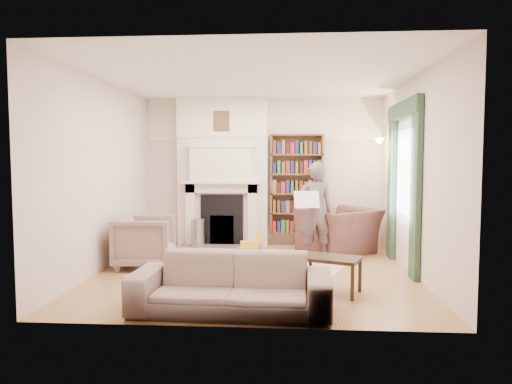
# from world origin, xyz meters

# --- Properties ---
(floor) EXTENTS (4.50, 4.50, 0.00)m
(floor) POSITION_xyz_m (0.00, 0.00, 0.00)
(floor) COLOR #97623C
(floor) RESTS_ON ground
(ceiling) EXTENTS (4.50, 4.50, 0.00)m
(ceiling) POSITION_xyz_m (0.00, 0.00, 2.80)
(ceiling) COLOR white
(ceiling) RESTS_ON wall_back
(wall_back) EXTENTS (4.50, 0.00, 4.50)m
(wall_back) POSITION_xyz_m (0.00, 2.25, 1.40)
(wall_back) COLOR silver
(wall_back) RESTS_ON floor
(wall_front) EXTENTS (4.50, 0.00, 4.50)m
(wall_front) POSITION_xyz_m (0.00, -2.25, 1.40)
(wall_front) COLOR silver
(wall_front) RESTS_ON floor
(wall_left) EXTENTS (0.00, 4.50, 4.50)m
(wall_left) POSITION_xyz_m (-2.25, 0.00, 1.40)
(wall_left) COLOR silver
(wall_left) RESTS_ON floor
(wall_right) EXTENTS (0.00, 4.50, 4.50)m
(wall_right) POSITION_xyz_m (2.25, 0.00, 1.40)
(wall_right) COLOR silver
(wall_right) RESTS_ON floor
(fireplace) EXTENTS (1.70, 0.58, 2.80)m
(fireplace) POSITION_xyz_m (-0.75, 2.05, 1.39)
(fireplace) COLOR silver
(fireplace) RESTS_ON floor
(bookcase) EXTENTS (1.00, 0.24, 1.85)m
(bookcase) POSITION_xyz_m (0.65, 2.12, 1.18)
(bookcase) COLOR brown
(bookcase) RESTS_ON floor
(window) EXTENTS (0.02, 0.90, 1.30)m
(window) POSITION_xyz_m (2.23, 0.40, 1.45)
(window) COLOR silver
(window) RESTS_ON wall_right
(curtain_left) EXTENTS (0.07, 0.32, 2.40)m
(curtain_left) POSITION_xyz_m (2.20, -0.30, 1.20)
(curtain_left) COLOR #2B432E
(curtain_left) RESTS_ON floor
(curtain_right) EXTENTS (0.07, 0.32, 2.40)m
(curtain_right) POSITION_xyz_m (2.20, 1.10, 1.20)
(curtain_right) COLOR #2B432E
(curtain_right) RESTS_ON floor
(pelmet) EXTENTS (0.09, 1.70, 0.24)m
(pelmet) POSITION_xyz_m (2.19, 0.40, 2.38)
(pelmet) COLOR #2B432E
(pelmet) RESTS_ON wall_right
(wall_sconce) EXTENTS (0.20, 0.24, 0.24)m
(wall_sconce) POSITION_xyz_m (2.03, 1.50, 1.90)
(wall_sconce) COLOR gold
(wall_sconce) RESTS_ON wall_right
(rug) EXTENTS (3.25, 2.90, 0.01)m
(rug) POSITION_xyz_m (-0.23, -0.01, 0.01)
(rug) COLOR beige
(rug) RESTS_ON floor
(armchair_reading) EXTENTS (1.60, 1.57, 0.78)m
(armchair_reading) POSITION_xyz_m (1.38, 1.41, 0.39)
(armchair_reading) COLOR #472626
(armchair_reading) RESTS_ON floor
(armchair_left) EXTENTS (0.94, 0.91, 0.78)m
(armchair_left) POSITION_xyz_m (-1.69, 0.18, 0.39)
(armchair_left) COLOR #A39786
(armchair_left) RESTS_ON floor
(sofa) EXTENTS (2.14, 0.91, 0.62)m
(sofa) POSITION_xyz_m (-0.13, -1.79, 0.31)
(sofa) COLOR gray
(sofa) RESTS_ON floor
(man_reading) EXTENTS (0.63, 0.46, 1.60)m
(man_reading) POSITION_xyz_m (0.93, 0.81, 0.80)
(man_reading) COLOR #564845
(man_reading) RESTS_ON floor
(newspaper) EXTENTS (0.41, 0.17, 0.27)m
(newspaper) POSITION_xyz_m (0.78, 0.61, 1.01)
(newspaper) COLOR white
(newspaper) RESTS_ON man_reading
(coffee_table) EXTENTS (0.82, 0.68, 0.45)m
(coffee_table) POSITION_xyz_m (1.00, -1.02, 0.23)
(coffee_table) COLOR #312111
(coffee_table) RESTS_ON floor
(paraffin_heater) EXTENTS (0.28, 0.28, 0.55)m
(paraffin_heater) POSITION_xyz_m (-1.16, 1.62, 0.28)
(paraffin_heater) COLOR #989B9F
(paraffin_heater) RESTS_ON floor
(rocking_horse) EXTENTS (0.46, 0.19, 0.40)m
(rocking_horse) POSITION_xyz_m (-0.15, 0.83, 0.20)
(rocking_horse) COLOR yellow
(rocking_horse) RESTS_ON rug
(board_game) EXTENTS (0.33, 0.33, 0.03)m
(board_game) POSITION_xyz_m (-0.65, 0.01, 0.03)
(board_game) COLOR #D7C24B
(board_game) RESTS_ON rug
(game_box_lid) EXTENTS (0.37, 0.31, 0.05)m
(game_box_lid) POSITION_xyz_m (-0.89, -0.29, 0.04)
(game_box_lid) COLOR #B01514
(game_box_lid) RESTS_ON rug
(comic_annuals) EXTENTS (0.61, 0.42, 0.02)m
(comic_annuals) POSITION_xyz_m (0.20, -0.46, 0.02)
(comic_annuals) COLOR red
(comic_annuals) RESTS_ON rug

